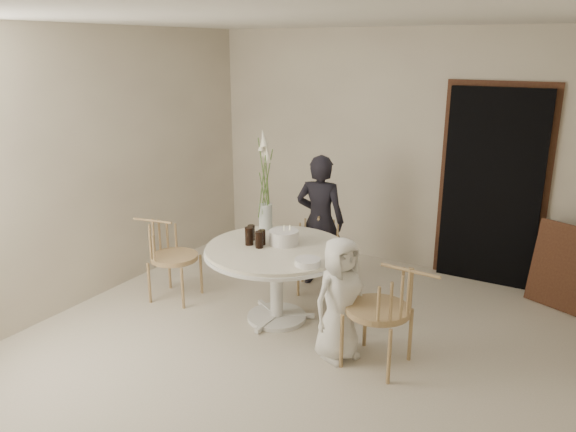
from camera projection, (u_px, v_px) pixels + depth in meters
The scene contains 18 objects.
ground at pixel (296, 339), 4.98m from camera, with size 4.50×4.50×0.00m, color beige.
room_shell at pixel (297, 160), 4.51m from camera, with size 4.50×4.50×4.50m.
doorway at pixel (492, 188), 5.94m from camera, with size 1.00×0.10×2.10m, color black.
door_trim at pixel (493, 182), 5.96m from camera, with size 1.12×0.03×2.22m, color #51301C.
table at pixel (276, 258), 5.18m from camera, with size 1.33×1.33×0.73m.
picture_frame at pixel (564, 267), 5.48m from camera, with size 0.64×0.04×0.85m, color #51301C.
chair_far at pixel (319, 240), 5.96m from camera, with size 0.55×0.57×0.80m.
chair_right at pixel (393, 303), 4.37m from camera, with size 0.56×0.53×0.90m.
chair_left at pixel (164, 248), 5.68m from camera, with size 0.54×0.51×0.83m.
girl at pixel (320, 221), 5.96m from camera, with size 0.52×0.34×1.43m, color black.
boy at pixel (340, 299), 4.56m from camera, with size 0.51×0.33×1.05m, color white.
birthday_cake at pixel (284, 237), 5.20m from camera, with size 0.27×0.27×0.18m.
cola_tumbler_a at pixel (249, 236), 5.18m from camera, with size 0.08×0.08×0.17m, color black.
cola_tumbler_b at pixel (259, 240), 5.10m from camera, with size 0.07×0.07×0.16m, color black.
cola_tumbler_c at pixel (251, 233), 5.30m from camera, with size 0.07×0.07×0.15m, color black.
cola_tumbler_d at pixel (262, 237), 5.18m from camera, with size 0.07×0.07×0.14m, color black.
plate_stack at pixel (308, 262), 4.70m from camera, with size 0.22×0.22×0.05m, color white.
flower_vase at pixel (265, 191), 5.54m from camera, with size 0.14×0.14×1.01m.
Camera 1 is at (2.16, -3.89, 2.50)m, focal length 35.00 mm.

